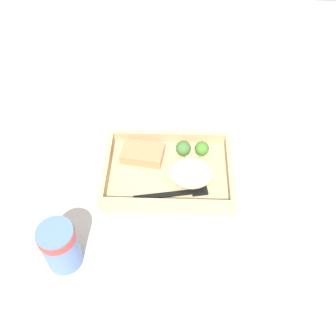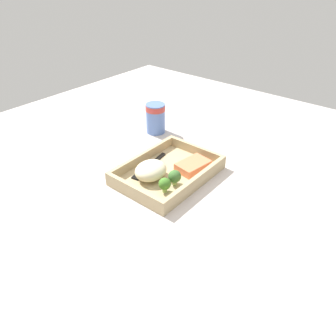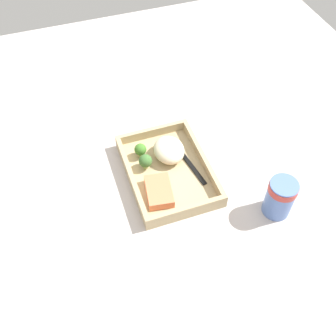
% 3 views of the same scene
% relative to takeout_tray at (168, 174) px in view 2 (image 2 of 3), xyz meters
% --- Properties ---
extents(ground_plane, '(1.60, 1.60, 0.02)m').
position_rel_takeout_tray_xyz_m(ground_plane, '(0.00, 0.00, -0.02)').
color(ground_plane, '#BFB4AF').
extents(takeout_tray, '(0.28, 0.20, 0.01)m').
position_rel_takeout_tray_xyz_m(takeout_tray, '(0.00, 0.00, 0.00)').
color(takeout_tray, tan).
rests_on(takeout_tray, ground_plane).
extents(tray_rim, '(0.28, 0.20, 0.03)m').
position_rel_takeout_tray_xyz_m(tray_rim, '(0.00, 0.00, 0.02)').
color(tray_rim, tan).
rests_on(tray_rim, takeout_tray).
extents(salmon_fillet, '(0.10, 0.07, 0.02)m').
position_rel_takeout_tray_xyz_m(salmon_fillet, '(-0.06, 0.04, 0.02)').
color(salmon_fillet, '#EF7A51').
rests_on(salmon_fillet, takeout_tray).
extents(mashed_potatoes, '(0.09, 0.08, 0.05)m').
position_rel_takeout_tray_xyz_m(mashed_potatoes, '(0.05, -0.02, 0.03)').
color(mashed_potatoes, beige).
rests_on(mashed_potatoes, takeout_tray).
extents(broccoli_floret_1, '(0.03, 0.03, 0.04)m').
position_rel_takeout_tray_xyz_m(broccoli_floret_1, '(0.07, 0.05, 0.03)').
color(broccoli_floret_1, '#7FA153').
rests_on(broccoli_floret_1, takeout_tray).
extents(broccoli_floret_2, '(0.03, 0.03, 0.04)m').
position_rel_takeout_tray_xyz_m(broccoli_floret_2, '(0.03, 0.05, 0.03)').
color(broccoli_floret_2, '#88A359').
rests_on(broccoli_floret_2, takeout_tray).
extents(fork, '(0.16, 0.04, 0.00)m').
position_rel_takeout_tray_xyz_m(fork, '(0.02, -0.06, 0.01)').
color(fork, black).
rests_on(fork, takeout_tray).
extents(paper_cup, '(0.07, 0.07, 0.10)m').
position_rel_takeout_tray_xyz_m(paper_cup, '(-0.19, -0.21, 0.05)').
color(paper_cup, '#5372B6').
rests_on(paper_cup, ground_plane).
extents(receipt_slip, '(0.13, 0.16, 0.00)m').
position_rel_takeout_tray_xyz_m(receipt_slip, '(0.01, -0.22, -0.00)').
color(receipt_slip, white).
rests_on(receipt_slip, ground_plane).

